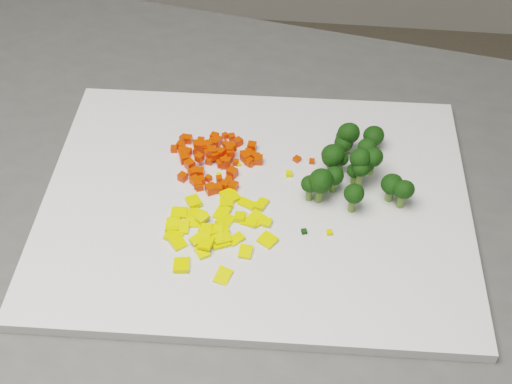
# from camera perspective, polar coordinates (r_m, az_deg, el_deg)

# --- Properties ---
(cutting_board) EXTENTS (0.46, 0.37, 0.01)m
(cutting_board) POSITION_cam_1_polar(r_m,az_deg,el_deg) (0.76, 0.00, -0.84)
(cutting_board) COLOR silver
(cutting_board) RESTS_ON counter_block
(carrot_pile) EXTENTS (0.10, 0.10, 0.03)m
(carrot_pile) POSITION_cam_1_polar(r_m,az_deg,el_deg) (0.79, -3.35, 3.25)
(carrot_pile) COLOR red
(carrot_pile) RESTS_ON cutting_board
(pepper_pile) EXTENTS (0.12, 0.12, 0.02)m
(pepper_pile) POSITION_cam_1_polar(r_m,az_deg,el_deg) (0.72, -3.08, -2.82)
(pepper_pile) COLOR yellow
(pepper_pile) RESTS_ON cutting_board
(broccoli_pile) EXTENTS (0.12, 0.12, 0.06)m
(broccoli_pile) POSITION_cam_1_polar(r_m,az_deg,el_deg) (0.76, 8.10, 2.42)
(broccoli_pile) COLOR black
(broccoli_pile) RESTS_ON cutting_board
(carrot_cube_0) EXTENTS (0.01, 0.01, 0.01)m
(carrot_cube_0) POSITION_cam_1_polar(r_m,az_deg,el_deg) (0.82, -5.46, 4.23)
(carrot_cube_0) COLOR red
(carrot_cube_0) RESTS_ON carrot_pile
(carrot_cube_1) EXTENTS (0.01, 0.01, 0.01)m
(carrot_cube_1) POSITION_cam_1_polar(r_m,az_deg,el_deg) (0.79, -3.52, 2.98)
(carrot_cube_1) COLOR red
(carrot_cube_1) RESTS_ON carrot_pile
(carrot_cube_2) EXTENTS (0.01, 0.01, 0.01)m
(carrot_cube_2) POSITION_cam_1_polar(r_m,az_deg,el_deg) (0.80, -2.33, 2.92)
(carrot_cube_2) COLOR red
(carrot_cube_2) RESTS_ON carrot_pile
(carrot_cube_3) EXTENTS (0.01, 0.01, 0.01)m
(carrot_cube_3) POSITION_cam_1_polar(r_m,az_deg,el_deg) (0.77, -2.22, 0.97)
(carrot_cube_3) COLOR red
(carrot_cube_3) RESTS_ON carrot_pile
(carrot_cube_4) EXTENTS (0.01, 0.01, 0.01)m
(carrot_cube_4) POSITION_cam_1_polar(r_m,az_deg,el_deg) (0.81, -4.71, 3.24)
(carrot_cube_4) COLOR red
(carrot_cube_4) RESTS_ON carrot_pile
(carrot_cube_5) EXTENTS (0.01, 0.01, 0.01)m
(carrot_cube_5) POSITION_cam_1_polar(r_m,az_deg,el_deg) (0.82, -4.45, 3.86)
(carrot_cube_5) COLOR red
(carrot_cube_5) RESTS_ON carrot_pile
(carrot_cube_6) EXTENTS (0.01, 0.01, 0.01)m
(carrot_cube_6) POSITION_cam_1_polar(r_m,az_deg,el_deg) (0.81, -5.94, 3.41)
(carrot_cube_6) COLOR red
(carrot_cube_6) RESTS_ON carrot_pile
(carrot_cube_7) EXTENTS (0.01, 0.01, 0.01)m
(carrot_cube_7) POSITION_cam_1_polar(r_m,az_deg,el_deg) (0.78, -3.83, 1.10)
(carrot_cube_7) COLOR red
(carrot_cube_7) RESTS_ON carrot_pile
(carrot_cube_8) EXTENTS (0.01, 0.01, 0.01)m
(carrot_cube_8) POSITION_cam_1_polar(r_m,az_deg,el_deg) (0.81, -6.59, 3.45)
(carrot_cube_8) COLOR red
(carrot_cube_8) RESTS_ON carrot_pile
(carrot_cube_9) EXTENTS (0.01, 0.01, 0.01)m
(carrot_cube_9) POSITION_cam_1_polar(r_m,az_deg,el_deg) (0.76, -3.65, 0.23)
(carrot_cube_9) COLOR red
(carrot_cube_9) RESTS_ON carrot_pile
(carrot_cube_10) EXTENTS (0.01, 0.01, 0.01)m
(carrot_cube_10) POSITION_cam_1_polar(r_m,az_deg,el_deg) (0.80, -3.87, 3.71)
(carrot_cube_10) COLOR red
(carrot_cube_10) RESTS_ON carrot_pile
(carrot_cube_11) EXTENTS (0.01, 0.01, 0.01)m
(carrot_cube_11) POSITION_cam_1_polar(r_m,az_deg,el_deg) (0.81, -5.54, 3.16)
(carrot_cube_11) COLOR red
(carrot_cube_11) RESTS_ON carrot_pile
(carrot_cube_12) EXTENTS (0.01, 0.01, 0.01)m
(carrot_cube_12) POSITION_cam_1_polar(r_m,az_deg,el_deg) (0.80, -4.02, 3.55)
(carrot_cube_12) COLOR red
(carrot_cube_12) RESTS_ON carrot_pile
(carrot_cube_13) EXTENTS (0.01, 0.01, 0.01)m
(carrot_cube_13) POSITION_cam_1_polar(r_m,az_deg,el_deg) (0.80, -0.24, 2.93)
(carrot_cube_13) COLOR red
(carrot_cube_13) RESTS_ON carrot_pile
(carrot_cube_14) EXTENTS (0.01, 0.01, 0.01)m
(carrot_cube_14) POSITION_cam_1_polar(r_m,az_deg,el_deg) (0.80, -0.82, 2.80)
(carrot_cube_14) COLOR red
(carrot_cube_14) RESTS_ON carrot_pile
(carrot_cube_15) EXTENTS (0.01, 0.01, 0.01)m
(carrot_cube_15) POSITION_cam_1_polar(r_m,az_deg,el_deg) (0.77, -2.52, 0.56)
(carrot_cube_15) COLOR red
(carrot_cube_15) RESTS_ON carrot_pile
(carrot_cube_16) EXTENTS (0.01, 0.01, 0.01)m
(carrot_cube_16) POSITION_cam_1_polar(r_m,az_deg,el_deg) (0.78, -4.52, 1.58)
(carrot_cube_16) COLOR red
(carrot_cube_16) RESTS_ON carrot_pile
(carrot_cube_17) EXTENTS (0.01, 0.01, 0.01)m
(carrot_cube_17) POSITION_cam_1_polar(r_m,az_deg,el_deg) (0.79, -3.34, 2.94)
(carrot_cube_17) COLOR red
(carrot_cube_17) RESTS_ON carrot_pile
(carrot_cube_18) EXTENTS (0.01, 0.01, 0.01)m
(carrot_cube_18) POSITION_cam_1_polar(r_m,az_deg,el_deg) (0.77, -4.92, 0.92)
(carrot_cube_18) COLOR red
(carrot_cube_18) RESTS_ON carrot_pile
(carrot_cube_19) EXTENTS (0.01, 0.01, 0.01)m
(carrot_cube_19) POSITION_cam_1_polar(r_m,az_deg,el_deg) (0.82, -3.34, 4.43)
(carrot_cube_19) COLOR red
(carrot_cube_19) RESTS_ON carrot_pile
(carrot_cube_20) EXTENTS (0.01, 0.01, 0.01)m
(carrot_cube_20) POSITION_cam_1_polar(r_m,az_deg,el_deg) (0.81, -0.61, 3.28)
(carrot_cube_20) COLOR red
(carrot_cube_20) RESTS_ON carrot_pile
(carrot_cube_21) EXTENTS (0.01, 0.01, 0.01)m
(carrot_cube_21) POSITION_cam_1_polar(r_m,az_deg,el_deg) (0.78, -5.17, 1.50)
(carrot_cube_21) COLOR red
(carrot_cube_21) RESTS_ON carrot_pile
(carrot_cube_22) EXTENTS (0.01, 0.01, 0.01)m
(carrot_cube_22) POSITION_cam_1_polar(r_m,az_deg,el_deg) (0.80, -4.27, 3.69)
(carrot_cube_22) COLOR red
(carrot_cube_22) RESTS_ON carrot_pile
(carrot_cube_23) EXTENTS (0.01, 0.01, 0.01)m
(carrot_cube_23) POSITION_cam_1_polar(r_m,az_deg,el_deg) (0.81, -0.33, 3.66)
(carrot_cube_23) COLOR red
(carrot_cube_23) RESTS_ON carrot_pile
(carrot_cube_24) EXTENTS (0.01, 0.01, 0.01)m
(carrot_cube_24) POSITION_cam_1_polar(r_m,az_deg,el_deg) (0.79, -2.11, 3.41)
(carrot_cube_24) COLOR red
(carrot_cube_24) RESTS_ON carrot_pile
(carrot_cube_25) EXTENTS (0.01, 0.01, 0.01)m
(carrot_cube_25) POSITION_cam_1_polar(r_m,az_deg,el_deg) (0.79, -3.75, 2.49)
(carrot_cube_25) COLOR red
(carrot_cube_25) RESTS_ON carrot_pile
(carrot_cube_26) EXTENTS (0.01, 0.01, 0.01)m
(carrot_cube_26) POSITION_cam_1_polar(r_m,az_deg,el_deg) (0.78, -1.91, 1.54)
(carrot_cube_26) COLOR red
(carrot_cube_26) RESTS_ON carrot_pile
(carrot_cube_27) EXTENTS (0.01, 0.01, 0.01)m
(carrot_cube_27) POSITION_cam_1_polar(r_m,az_deg,el_deg) (0.76, -3.05, 0.30)
(carrot_cube_27) COLOR red
(carrot_cube_27) RESTS_ON carrot_pile
(carrot_cube_28) EXTENTS (0.01, 0.01, 0.01)m
(carrot_cube_28) POSITION_cam_1_polar(r_m,az_deg,el_deg) (0.77, -4.56, 0.44)
(carrot_cube_28) COLOR red
(carrot_cube_28) RESTS_ON carrot_pile
(carrot_cube_29) EXTENTS (0.01, 0.01, 0.01)m
(carrot_cube_29) POSITION_cam_1_polar(r_m,az_deg,el_deg) (0.80, 0.01, 2.82)
(carrot_cube_29) COLOR red
(carrot_cube_29) RESTS_ON carrot_pile
(carrot_cube_30) EXTENTS (0.01, 0.01, 0.01)m
(carrot_cube_30) POSITION_cam_1_polar(r_m,az_deg,el_deg) (0.82, -1.96, 4.40)
(carrot_cube_30) COLOR red
(carrot_cube_30) RESTS_ON carrot_pile
(carrot_cube_31) EXTENTS (0.01, 0.01, 0.01)m
(carrot_cube_31) POSITION_cam_1_polar(r_m,az_deg,el_deg) (0.82, -3.53, 4.15)
(carrot_cube_31) COLOR red
(carrot_cube_31) RESTS_ON carrot_pile
(carrot_cube_32) EXTENTS (0.01, 0.01, 0.01)m
(carrot_cube_32) POSITION_cam_1_polar(r_m,az_deg,el_deg) (0.80, -2.46, 3.86)
(carrot_cube_32) COLOR red
(carrot_cube_32) RESTS_ON carrot_pile
(carrot_cube_33) EXTENTS (0.01, 0.01, 0.01)m
(carrot_cube_33) POSITION_cam_1_polar(r_m,az_deg,el_deg) (0.79, -3.56, 3.24)
(carrot_cube_33) COLOR red
(carrot_cube_33) RESTS_ON carrot_pile
(carrot_cube_34) EXTENTS (0.01, 0.01, 0.01)m
(carrot_cube_34) POSITION_cam_1_polar(r_m,az_deg,el_deg) (0.80, -3.93, 3.37)
(carrot_cube_34) COLOR red
(carrot_cube_34) RESTS_ON carrot_pile
(carrot_cube_35) EXTENTS (0.01, 0.01, 0.01)m
(carrot_cube_35) POSITION_cam_1_polar(r_m,az_deg,el_deg) (0.79, -1.63, 2.38)
(carrot_cube_35) COLOR red
(carrot_cube_35) RESTS_ON carrot_pile
(carrot_cube_36) EXTENTS (0.01, 0.01, 0.01)m
(carrot_cube_36) POSITION_cam_1_polar(r_m,az_deg,el_deg) (0.80, -0.89, 2.67)
(carrot_cube_36) COLOR red
(carrot_cube_36) RESTS_ON carrot_pile
(carrot_cube_37) EXTENTS (0.01, 0.01, 0.01)m
(carrot_cube_37) POSITION_cam_1_polar(r_m,az_deg,el_deg) (0.80, -5.74, 2.68)
(carrot_cube_37) COLOR red
(carrot_cube_37) RESTS_ON carrot_pile
(carrot_cube_38) EXTENTS (0.01, 0.01, 0.01)m
(carrot_cube_38) POSITION_cam_1_polar(r_m,az_deg,el_deg) (0.76, -1.80, 0.48)
(carrot_cube_38) COLOR red
(carrot_cube_38) RESTS_ON carrot_pile
(carrot_cube_39) EXTENTS (0.01, 0.01, 0.01)m
(carrot_cube_39) POSITION_cam_1_polar(r_m,az_deg,el_deg) (0.77, -2.97, 1.05)
(carrot_cube_39) COLOR red
(carrot_cube_39) RESTS_ON carrot_pile
(carrot_cube_40) EXTENTS (0.01, 0.01, 0.01)m
(carrot_cube_40) POSITION_cam_1_polar(r_m,az_deg,el_deg) (0.79, -0.57, 2.43)
(carrot_cube_40) COLOR red
(carrot_cube_40) RESTS_ON carrot_pile
(carrot_cube_41) EXTENTS (0.01, 0.01, 0.01)m
(carrot_cube_41) POSITION_cam_1_polar(r_m,az_deg,el_deg) (0.80, -5.82, 2.98)
(carrot_cube_41) COLOR red
(carrot_cube_41) RESTS_ON carrot_pile
(carrot_cube_42) EXTENTS (0.01, 0.01, 0.01)m
(carrot_cube_42) POSITION_cam_1_polar(r_m,az_deg,el_deg) (0.82, -1.43, 4.04)
(carrot_cube_42) COLOR red
(carrot_cube_42) RESTS_ON carrot_pile
(carrot_cube_43) EXTENTS (0.01, 0.01, 0.01)m
(carrot_cube_43) POSITION_cam_1_polar(r_m,az_deg,el_deg) (0.78, -1.73, 1.54)
(carrot_cube_43) COLOR red
(carrot_cube_43) RESTS_ON carrot_pile
(carrot_cube_44) EXTENTS (0.01, 0.01, 0.01)m
(carrot_cube_44) POSITION_cam_1_polar(r_m,az_deg,el_deg) (0.77, -4.64, 0.60)
(carrot_cube_44) COLOR red
(carrot_cube_44) RESTS_ON carrot_pile
(carrot_cube_45) EXTENTS (0.01, 0.01, 0.01)m
(carrot_cube_45) POSITION_cam_1_polar(r_m,az_deg,el_deg) (0.79, -2.05, 3.16)
(carrot_cube_45) COLOR red
(carrot_cube_45) RESTS_ON carrot_pile
(carrot_cube_46) EXTENTS (0.01, 0.01, 0.01)m
(carrot_cube_46) POSITION_cam_1_polar(r_m,az_deg,el_deg) (0.80, -2.04, 3.55)
(carrot_cube_46) COLOR red
(carrot_cube_46) RESTS_ON carrot_pile
(carrot_cube_47) EXTENTS (0.01, 0.01, 0.01)m
(carrot_cube_47) POSITION_cam_1_polar(r_m,az_deg,el_deg) (0.77, -4.46, 0.91)
(carrot_cube_47) COLOR red
(carrot_cube_47) RESTS_ON carrot_pile
(carrot_cube_48) EXTENTS (0.01, 0.01, 0.01)m
(carrot_cube_48) POSITION_cam_1_polar(r_m,az_deg,el_deg) (0.80, -0.37, 3.00)
(carrot_cube_48) COLOR red
(carrot_cube_48) RESTS_ON carrot_pile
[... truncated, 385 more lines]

